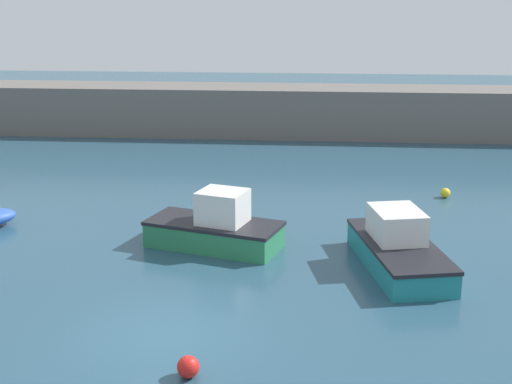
# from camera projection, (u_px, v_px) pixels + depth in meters

# --- Properties ---
(ground_plane) EXTENTS (120.00, 120.00, 0.20)m
(ground_plane) POSITION_uv_depth(u_px,v_px,m) (165.00, 340.00, 18.35)
(ground_plane) COLOR #284C60
(harbor_breakwater) EXTENTS (66.22, 3.86, 2.92)m
(harbor_breakwater) POSITION_uv_depth(u_px,v_px,m) (254.00, 110.00, 43.53)
(harbor_breakwater) COLOR #66605B
(harbor_breakwater) RESTS_ON ground_plane
(cabin_cruiser_white) EXTENTS (3.13, 5.55, 1.84)m
(cabin_cruiser_white) POSITION_uv_depth(u_px,v_px,m) (398.00, 248.00, 22.74)
(cabin_cruiser_white) COLOR teal
(cabin_cruiser_white) RESTS_ON ground_plane
(motorboat_with_cabin) EXTENTS (4.98, 3.26, 2.05)m
(motorboat_with_cabin) POSITION_uv_depth(u_px,v_px,m) (216.00, 228.00, 24.50)
(motorboat_with_cabin) COLOR #287A4C
(motorboat_with_cabin) RESTS_ON ground_plane
(mooring_buoy_red) EXTENTS (0.53, 0.53, 0.53)m
(mooring_buoy_red) POSITION_uv_depth(u_px,v_px,m) (188.00, 367.00, 16.33)
(mooring_buoy_red) COLOR red
(mooring_buoy_red) RESTS_ON ground_plane
(mooring_buoy_yellow) EXTENTS (0.42, 0.42, 0.42)m
(mooring_buoy_yellow) POSITION_uv_depth(u_px,v_px,m) (445.00, 193.00, 30.46)
(mooring_buoy_yellow) COLOR yellow
(mooring_buoy_yellow) RESTS_ON ground_plane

